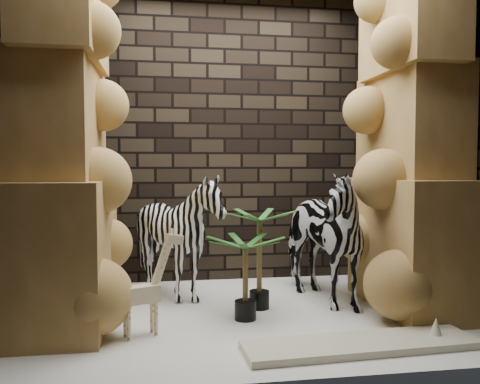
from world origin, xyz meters
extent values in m
plane|color=silver|center=(0.00, 0.00, 0.00)|extent=(3.50, 3.50, 0.00)
plane|color=black|center=(0.00, 1.25, 1.50)|extent=(3.50, 0.00, 3.50)
plane|color=black|center=(0.00, -1.25, 1.50)|extent=(3.50, 0.00, 3.50)
plane|color=black|center=(-1.75, 0.00, 1.50)|extent=(0.00, 3.00, 3.00)
plane|color=black|center=(1.75, 0.00, 1.50)|extent=(0.00, 3.00, 3.00)
imported|color=white|center=(0.68, 0.28, 0.68)|extent=(0.89, 1.27, 1.37)
imported|color=white|center=(-0.51, 0.53, 0.52)|extent=(1.10, 1.28, 1.03)
cube|color=beige|center=(0.65, -0.84, 0.03)|extent=(1.60, 0.47, 0.05)
camera|label=1|loc=(-0.63, -3.85, 1.20)|focal=36.41mm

